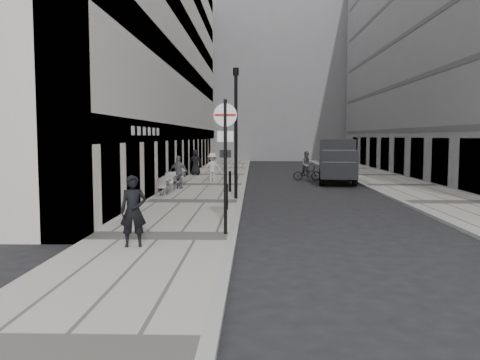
% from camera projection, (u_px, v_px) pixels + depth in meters
% --- Properties ---
extents(ground, '(120.00, 120.00, 0.00)m').
position_uv_depth(ground, '(227.00, 264.00, 11.43)').
color(ground, black).
rests_on(ground, ground).
extents(sidewalk, '(4.00, 60.00, 0.12)m').
position_uv_depth(sidewalk, '(209.00, 185.00, 29.40)').
color(sidewalk, gray).
rests_on(sidewalk, ground).
extents(far_sidewalk, '(4.00, 60.00, 0.12)m').
position_uv_depth(far_sidewalk, '(400.00, 186.00, 29.10)').
color(far_sidewalk, gray).
rests_on(far_sidewalk, ground).
extents(building_left, '(4.00, 45.00, 18.00)m').
position_uv_depth(building_left, '(159.00, 48.00, 35.22)').
color(building_left, beige).
rests_on(building_left, ground).
extents(building_right, '(6.00, 45.00, 20.00)m').
position_uv_depth(building_right, '(451.00, 32.00, 34.58)').
color(building_right, slate).
rests_on(building_right, ground).
extents(building_far, '(24.00, 16.00, 22.00)m').
position_uv_depth(building_far, '(261.00, 74.00, 66.21)').
color(building_far, slate).
rests_on(building_far, ground).
extents(walking_man, '(0.72, 0.54, 1.79)m').
position_uv_depth(walking_man, '(133.00, 211.00, 12.68)').
color(walking_man, black).
rests_on(walking_man, sidewalk).
extents(sign_post, '(0.65, 0.10, 3.78)m').
position_uv_depth(sign_post, '(225.00, 148.00, 14.20)').
color(sign_post, black).
rests_on(sign_post, sidewalk).
extents(lamppost, '(0.26, 0.26, 5.74)m').
position_uv_depth(lamppost, '(236.00, 127.00, 22.34)').
color(lamppost, black).
rests_on(lamppost, sidewalk).
extents(bollard_near, '(0.13, 0.13, 0.96)m').
position_uv_depth(bollard_near, '(230.00, 182.00, 25.39)').
color(bollard_near, black).
rests_on(bollard_near, sidewalk).
extents(bollard_far, '(0.12, 0.12, 0.92)m').
position_uv_depth(bollard_far, '(226.00, 198.00, 19.09)').
color(bollard_far, black).
rests_on(bollard_far, sidewalk).
extents(panel_van, '(2.79, 5.95, 2.70)m').
position_uv_depth(panel_van, '(337.00, 158.00, 31.35)').
color(panel_van, black).
rests_on(panel_van, ground).
extents(cyclist, '(1.81, 0.71, 1.91)m').
position_uv_depth(cyclist, '(307.00, 169.00, 33.14)').
color(cyclist, black).
rests_on(cyclist, ground).
extents(pedestrian_a, '(1.09, 0.64, 1.74)m').
position_uv_depth(pedestrian_a, '(179.00, 172.00, 26.74)').
color(pedestrian_a, '#5C5C61').
rests_on(pedestrian_a, sidewalk).
extents(pedestrian_b, '(1.20, 0.76, 1.76)m').
position_uv_depth(pedestrian_b, '(212.00, 167.00, 30.77)').
color(pedestrian_b, '#BCB7AD').
rests_on(pedestrian_b, sidewalk).
extents(pedestrian_c, '(0.93, 0.63, 1.83)m').
position_uv_depth(pedestrian_c, '(196.00, 162.00, 36.19)').
color(pedestrian_c, black).
rests_on(pedestrian_c, sidewalk).
extents(cafe_table_near, '(0.67, 1.51, 0.86)m').
position_uv_depth(cafe_table_near, '(164.00, 186.00, 23.68)').
color(cafe_table_near, '#B5B5B7').
rests_on(cafe_table_near, sidewalk).
extents(cafe_table_mid, '(0.73, 1.65, 0.94)m').
position_uv_depth(cafe_table_mid, '(171.00, 182.00, 25.62)').
color(cafe_table_mid, silver).
rests_on(cafe_table_mid, sidewalk).
extents(cafe_table_far, '(0.75, 1.70, 0.97)m').
position_uv_depth(cafe_table_far, '(181.00, 176.00, 28.91)').
color(cafe_table_far, silver).
rests_on(cafe_table_far, sidewalk).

